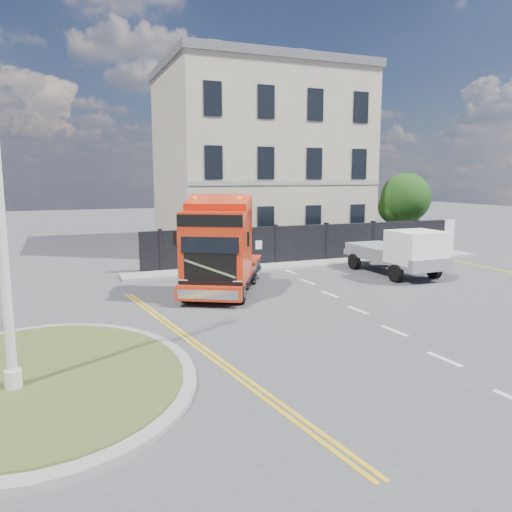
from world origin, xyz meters
name	(u,v)px	position (x,y,z in m)	size (l,w,h in m)	color
ground	(274,316)	(0.00, 0.00, 0.00)	(120.00, 120.00, 0.00)	#424244
traffic_island	(41,379)	(-7.00, -3.00, 0.08)	(6.80, 6.80, 0.17)	gray
hoarding_fence	(319,243)	(6.55, 9.00, 1.00)	(18.80, 0.25, 2.00)	black
georgian_building	(258,158)	(6.00, 16.50, 5.77)	(12.30, 10.30, 12.80)	#C1B599
tree	(403,200)	(14.38, 12.10, 3.05)	(3.20, 3.20, 4.80)	#382619
pavement_far	(317,264)	(6.00, 8.10, 0.06)	(20.00, 1.60, 0.12)	gray
truck	(220,252)	(-0.73, 3.60, 1.67)	(4.99, 6.57, 3.73)	black
flatbed_pickup	(407,252)	(8.13, 3.63, 1.18)	(2.36, 5.29, 2.20)	slate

